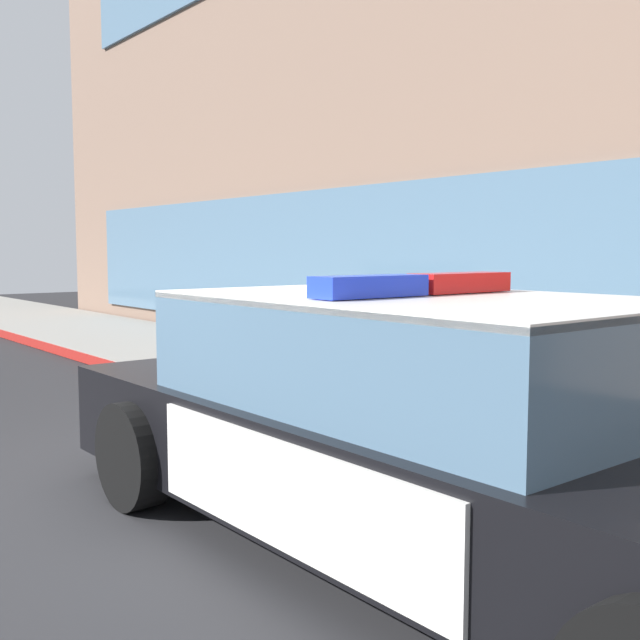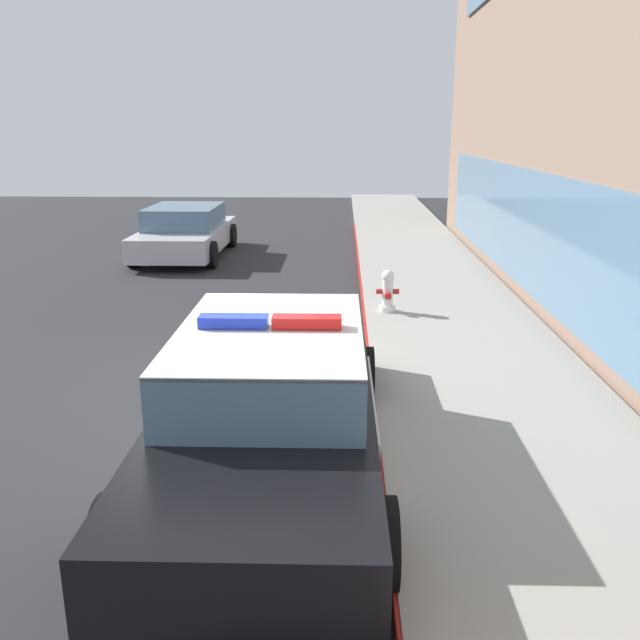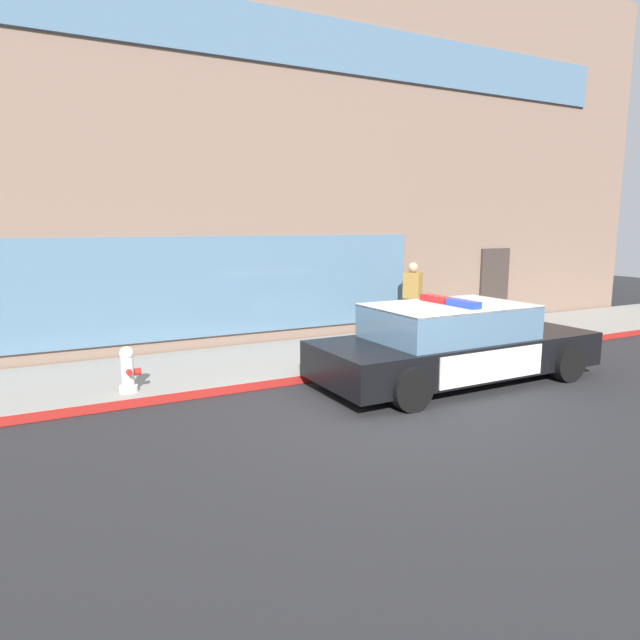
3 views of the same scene
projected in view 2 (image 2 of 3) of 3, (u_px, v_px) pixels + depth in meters
name	position (u px, v px, depth m)	size (l,w,h in m)	color
ground	(214.00, 388.00, 8.59)	(48.00, 48.00, 0.00)	#262628
sidewalk	(488.00, 386.00, 8.46)	(48.00, 2.89, 0.15)	gray
curb_red_paint	(372.00, 385.00, 8.50)	(28.80, 0.04, 0.14)	maroon
police_cruiser	(270.00, 401.00, 6.46)	(5.20, 2.19, 1.49)	black
fire_hydrant	(388.00, 291.00, 11.52)	(0.34, 0.39, 0.73)	silver
car_far_lane	(186.00, 232.00, 17.14)	(4.43, 2.08, 1.29)	#B7B7BC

